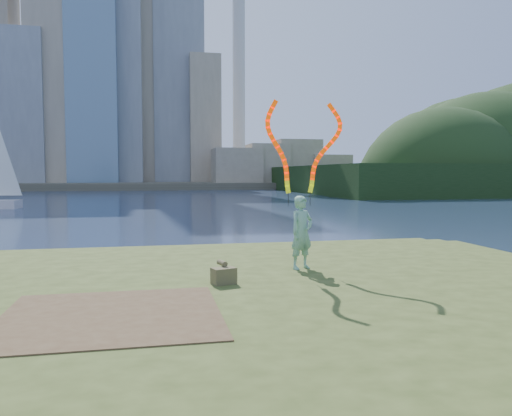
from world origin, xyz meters
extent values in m
plane|color=#1A2842|center=(0.00, 0.00, 0.00)|extent=(320.00, 320.00, 0.00)
cube|color=#334117|center=(0.00, -2.50, 0.15)|extent=(20.00, 18.00, 0.30)
cube|color=#334117|center=(0.00, -2.20, 0.40)|extent=(17.00, 15.00, 0.30)
cube|color=#334117|center=(0.00, -2.00, 0.65)|extent=(14.00, 12.00, 0.30)
cube|color=#47331E|center=(-2.20, -3.20, 0.81)|extent=(3.20, 3.00, 0.02)
cube|color=#4A4536|center=(0.00, 95.00, 0.60)|extent=(320.00, 40.00, 1.20)
cylinder|color=silver|center=(18.00, 102.00, 30.20)|extent=(2.80, 2.80, 58.00)
cube|color=black|center=(55.00, 60.00, 2.00)|extent=(70.00, 42.00, 4.00)
imported|color=#15653F|center=(1.64, -0.26, 1.61)|extent=(0.70, 0.60, 1.62)
cylinder|color=black|center=(1.32, -0.29, 2.35)|extent=(0.02, 0.02, 0.30)
cylinder|color=black|center=(1.91, -0.02, 2.35)|extent=(0.02, 0.02, 0.30)
cube|color=brown|center=(-0.27, -1.42, 0.96)|extent=(0.50, 0.41, 0.31)
cylinder|color=brown|center=(-0.27, -1.21, 1.17)|extent=(0.18, 0.31, 0.10)
camera|label=1|loc=(-1.59, -10.76, 2.92)|focal=35.00mm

